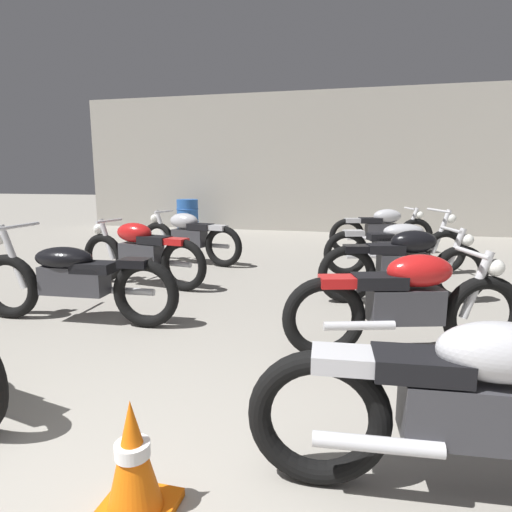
% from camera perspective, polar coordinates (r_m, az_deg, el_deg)
% --- Properties ---
extents(back_wall, '(13.20, 0.24, 3.60)m').
position_cam_1_polar(back_wall, '(11.70, 8.28, 12.03)').
color(back_wall, '#9E998E').
rests_on(back_wall, ground).
extents(motorcycle_left_row_1, '(2.17, 0.68, 0.97)m').
position_cam_1_polar(motorcycle_left_row_1, '(4.66, -22.87, -2.73)').
color(motorcycle_left_row_1, black).
rests_on(motorcycle_left_row_1, ground).
extents(motorcycle_left_row_2, '(1.96, 0.54, 0.88)m').
position_cam_1_polar(motorcycle_left_row_2, '(5.95, -14.89, 0.50)').
color(motorcycle_left_row_2, black).
rests_on(motorcycle_left_row_2, ground).
extents(motorcycle_left_row_3, '(1.95, 0.59, 0.88)m').
position_cam_1_polar(motorcycle_left_row_3, '(7.34, -8.80, 2.56)').
color(motorcycle_left_row_3, black).
rests_on(motorcycle_left_row_3, ground).
extents(motorcycle_right_row_0, '(1.97, 0.50, 0.88)m').
position_cam_1_polar(motorcycle_right_row_0, '(2.22, 26.50, -17.22)').
color(motorcycle_right_row_0, black).
rests_on(motorcycle_right_row_0, ground).
extents(motorcycle_right_row_1, '(1.92, 0.72, 0.88)m').
position_cam_1_polar(motorcycle_right_row_1, '(3.68, 19.15, -5.76)').
color(motorcycle_right_row_1, black).
rests_on(motorcycle_right_row_1, ground).
extents(motorcycle_right_row_2, '(1.94, 0.68, 0.88)m').
position_cam_1_polar(motorcycle_right_row_2, '(5.26, 18.93, -0.98)').
color(motorcycle_right_row_2, black).
rests_on(motorcycle_right_row_2, ground).
extents(motorcycle_right_row_3, '(2.10, 0.91, 0.97)m').
position_cam_1_polar(motorcycle_right_row_3, '(6.73, 18.04, 1.40)').
color(motorcycle_right_row_3, black).
rests_on(motorcycle_right_row_3, ground).
extents(motorcycle_right_row_4, '(1.93, 0.70, 0.88)m').
position_cam_1_polar(motorcycle_right_row_4, '(8.53, 16.21, 3.34)').
color(motorcycle_right_row_4, black).
rests_on(motorcycle_right_row_4, ground).
extents(oil_drum, '(0.59, 0.59, 0.85)m').
position_cam_1_polar(oil_drum, '(11.75, -8.97, 5.29)').
color(oil_drum, '#23519E').
rests_on(oil_drum, ground).
extents(traffic_cone, '(0.32, 0.32, 0.54)m').
position_cam_1_polar(traffic_cone, '(2.10, -15.84, -24.54)').
color(traffic_cone, orange).
rests_on(traffic_cone, ground).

